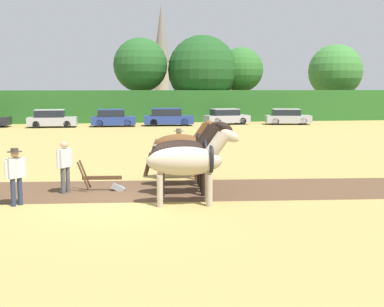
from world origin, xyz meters
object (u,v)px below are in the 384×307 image
farmer_beside_team (179,146)px  parked_car_right (226,117)px  tree_far_left (141,65)px  parked_car_center_left (52,119)px  tree_center_left (241,70)px  tree_left (202,70)px  farmer_onlooker_left (16,172)px  church_spire (162,53)px  draft_horse_trail_left (185,151)px  draft_horse_lead_right (186,154)px  parked_car_far_right (287,117)px  parked_car_center_right (168,117)px  plow (106,182)px  draft_horse_trail_right (183,145)px  draft_horse_lead_left (188,161)px  parked_car_center (113,118)px  farmer_at_plow (65,163)px  tree_center (335,71)px

farmer_beside_team → parked_car_right: bearing=50.7°
tree_far_left → parked_car_center_left: (-8.12, -8.62, -5.03)m
tree_center_left → parked_car_right: tree_center_left is taller
tree_left → farmer_onlooker_left: 39.10m
church_spire → parked_car_center_left: size_ratio=4.34×
tree_far_left → draft_horse_trail_left: bearing=-90.0°
draft_horse_lead_right → draft_horse_trail_left: draft_horse_lead_right is taller
farmer_beside_team → parked_car_far_right: size_ratio=0.40×
draft_horse_lead_right → farmer_onlooker_left: size_ratio=1.65×
tree_center_left → parked_car_far_right: bearing=-73.4°
tree_center_left → parked_car_center_right: bearing=-137.6°
plow → tree_center_left: bearing=74.1°
tree_left → farmer_beside_team: 32.60m
draft_horse_trail_right → parked_car_center_right: (1.97, 25.63, -0.52)m
tree_far_left → parked_car_right: 11.84m
church_spire → draft_horse_lead_left: church_spire is taller
farmer_onlooker_left → parked_car_far_right: size_ratio=0.39×
tree_left → parked_car_center: size_ratio=2.31×
draft_horse_lead_left → draft_horse_trail_right: size_ratio=1.08×
farmer_at_plow → parked_car_right: (11.68, 28.29, -0.28)m
tree_center → draft_horse_trail_left: tree_center is taller
farmer_at_plow → draft_horse_lead_left: bearing=7.7°
parked_car_center_left → parked_car_center_right: 10.18m
church_spire → parked_car_right: size_ratio=4.20×
church_spire → draft_horse_trail_left: church_spire is taller
draft_horse_lead_right → farmer_onlooker_left: 5.19m
draft_horse_trail_left → parked_car_center_left: (-8.10, 26.62, -0.50)m
tree_center → draft_horse_lead_left: (-22.89, -39.79, -3.99)m
draft_horse_trail_left → draft_horse_trail_right: (0.11, 1.36, 0.04)m
parked_car_center_left → parked_car_center_right: size_ratio=0.92×
draft_horse_lead_left → tree_far_left: bearing=94.6°
farmer_beside_team → parked_car_right: (7.46, 24.51, -0.32)m
plow → draft_horse_trail_left: bearing=14.4°
parked_car_center → draft_horse_lead_right: bearing=-83.7°
tree_center → plow: (-25.35, -37.51, -4.98)m
farmer_beside_team → farmer_onlooker_left: size_ratio=1.03×
draft_horse_lead_left → parked_car_right: size_ratio=0.67×
church_spire → draft_horse_lead_right: (-5.40, -71.74, -8.11)m
farmer_onlooker_left → parked_car_right: (12.90, 29.85, -0.28)m
tree_far_left → parked_car_center_right: 9.87m
parked_car_far_right → draft_horse_trail_left: bearing=-106.9°
plow → parked_car_center: bearing=95.3°
church_spire → parked_car_right: 43.60m
draft_horse_lead_right → draft_horse_lead_left: bearing=-90.3°
farmer_onlooker_left → draft_horse_lead_right: bearing=57.3°
tree_center_left → parked_car_center_left: tree_center_left is taller
draft_horse_lead_right → parked_car_right: 30.13m
tree_far_left → farmer_beside_team: bearing=-89.7°
tree_center → parked_car_center: bearing=-158.0°
tree_left → parked_car_far_right: tree_left is taller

